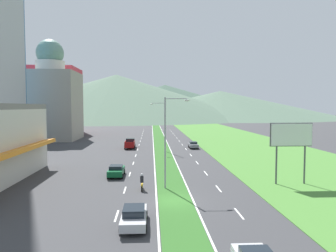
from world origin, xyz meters
TOP-DOWN VIEW (x-y plane):
  - ground_plane at (0.00, 0.00)m, footprint 600.00×600.00m
  - grass_median at (0.00, 60.00)m, footprint 3.20×240.00m
  - grass_verge_right at (20.60, 60.00)m, footprint 24.00×240.00m
  - lane_dash_left_2 at (-5.10, -3.78)m, footprint 0.16×2.80m
  - lane_dash_left_3 at (-5.10, 4.33)m, footprint 0.16×2.80m
  - lane_dash_left_4 at (-5.10, 12.44)m, footprint 0.16×2.80m
  - lane_dash_left_5 at (-5.10, 20.55)m, footprint 0.16×2.80m
  - lane_dash_left_6 at (-5.10, 28.66)m, footprint 0.16×2.80m
  - lane_dash_left_7 at (-5.10, 36.76)m, footprint 0.16×2.80m
  - lane_dash_left_8 at (-5.10, 44.87)m, footprint 0.16×2.80m
  - lane_dash_left_9 at (-5.10, 52.98)m, footprint 0.16×2.80m
  - lane_dash_left_10 at (-5.10, 61.09)m, footprint 0.16×2.80m
  - lane_dash_left_11 at (-5.10, 69.20)m, footprint 0.16×2.80m
  - lane_dash_left_12 at (-5.10, 77.31)m, footprint 0.16×2.80m
  - lane_dash_left_13 at (-5.10, 85.42)m, footprint 0.16×2.80m
  - lane_dash_left_14 at (-5.10, 93.53)m, footprint 0.16×2.80m
  - lane_dash_right_2 at (5.10, -3.78)m, footprint 0.16×2.80m
  - lane_dash_right_3 at (5.10, 4.33)m, footprint 0.16×2.80m
  - lane_dash_right_4 at (5.10, 12.44)m, footprint 0.16×2.80m
  - lane_dash_right_5 at (5.10, 20.55)m, footprint 0.16×2.80m
  - lane_dash_right_6 at (5.10, 28.66)m, footprint 0.16×2.80m
  - lane_dash_right_7 at (5.10, 36.76)m, footprint 0.16×2.80m
  - lane_dash_right_8 at (5.10, 44.87)m, footprint 0.16×2.80m
  - lane_dash_right_9 at (5.10, 52.98)m, footprint 0.16×2.80m
  - lane_dash_right_10 at (5.10, 61.09)m, footprint 0.16×2.80m
  - lane_dash_right_11 at (5.10, 69.20)m, footprint 0.16×2.80m
  - lane_dash_right_12 at (5.10, 77.31)m, footprint 0.16×2.80m
  - lane_dash_right_13 at (5.10, 85.42)m, footprint 0.16×2.80m
  - lane_dash_right_14 at (5.10, 93.53)m, footprint 0.16×2.80m
  - edge_line_median_left at (-1.75, 60.00)m, footprint 0.16×240.00m
  - edge_line_median_right at (1.75, 60.00)m, footprint 0.16×240.00m
  - domed_building at (-29.33, 58.15)m, footprint 14.25×14.25m
  - midrise_colored at (-34.01, 77.30)m, footprint 15.13×15.13m
  - hill_far_left at (-30.39, 230.92)m, footprint 226.56×226.56m
  - hill_far_center at (11.76, 291.37)m, footprint 214.91×214.91m
  - hill_far_right at (56.90, 240.19)m, footprint 196.62×196.62m
  - street_lamp_near at (-0.46, 4.75)m, footprint 2.74×0.28m
  - street_lamp_mid at (0.16, 33.21)m, footprint 2.94×0.31m
  - billboard_roadside at (13.80, 5.88)m, footprint 4.96×0.28m
  - car_0 at (6.84, 38.31)m, footprint 1.94×4.44m
  - car_1 at (-6.76, 11.16)m, footprint 2.01×4.43m
  - car_2 at (-3.55, -6.04)m, footprint 1.98×4.71m
  - pickup_truck_0 at (-6.84, 39.27)m, footprint 2.18×5.40m
  - motorcycle_rider at (-3.26, 4.24)m, footprint 0.36×2.00m

SIDE VIEW (x-z plane):
  - ground_plane at x=0.00m, z-range 0.00..0.00m
  - lane_dash_left_2 at x=-5.10m, z-range 0.00..0.01m
  - lane_dash_left_3 at x=-5.10m, z-range 0.00..0.01m
  - lane_dash_left_4 at x=-5.10m, z-range 0.00..0.01m
  - lane_dash_left_5 at x=-5.10m, z-range 0.00..0.01m
  - lane_dash_left_6 at x=-5.10m, z-range 0.00..0.01m
  - lane_dash_left_7 at x=-5.10m, z-range 0.00..0.01m
  - lane_dash_left_8 at x=-5.10m, z-range 0.00..0.01m
  - lane_dash_left_9 at x=-5.10m, z-range 0.00..0.01m
  - lane_dash_left_10 at x=-5.10m, z-range 0.00..0.01m
  - lane_dash_left_11 at x=-5.10m, z-range 0.00..0.01m
  - lane_dash_left_12 at x=-5.10m, z-range 0.00..0.01m
  - lane_dash_left_13 at x=-5.10m, z-range 0.00..0.01m
  - lane_dash_left_14 at x=-5.10m, z-range 0.00..0.01m
  - lane_dash_right_2 at x=5.10m, z-range 0.00..0.01m
  - lane_dash_right_3 at x=5.10m, z-range 0.00..0.01m
  - lane_dash_right_4 at x=5.10m, z-range 0.00..0.01m
  - lane_dash_right_5 at x=5.10m, z-range 0.00..0.01m
  - lane_dash_right_6 at x=5.10m, z-range 0.00..0.01m
  - lane_dash_right_7 at x=5.10m, z-range 0.00..0.01m
  - lane_dash_right_8 at x=5.10m, z-range 0.00..0.01m
  - lane_dash_right_9 at x=5.10m, z-range 0.00..0.01m
  - lane_dash_right_10 at x=5.10m, z-range 0.00..0.01m
  - lane_dash_right_11 at x=5.10m, z-range 0.00..0.01m
  - lane_dash_right_12 at x=5.10m, z-range 0.00..0.01m
  - lane_dash_right_13 at x=5.10m, z-range 0.00..0.01m
  - lane_dash_right_14 at x=5.10m, z-range 0.00..0.01m
  - edge_line_median_left at x=-1.75m, z-range 0.00..0.01m
  - edge_line_median_right at x=1.75m, z-range 0.00..0.01m
  - grass_median at x=0.00m, z-range 0.00..0.06m
  - grass_verge_right at x=20.60m, z-range 0.00..0.06m
  - car_0 at x=6.84m, z-range 0.03..1.44m
  - motorcycle_rider at x=-3.26m, z-range -0.15..1.65m
  - car_2 at x=-3.55m, z-range 0.01..1.49m
  - car_1 at x=-6.76m, z-range 0.03..1.49m
  - pickup_truck_0 at x=-6.84m, z-range -0.02..1.98m
  - billboard_roadside at x=13.80m, z-range 1.83..8.95m
  - street_lamp_mid at x=0.16m, z-range 0.71..10.55m
  - street_lamp_near at x=-0.46m, z-range 0.69..10.67m
  - domed_building at x=-29.33m, z-range -2.66..24.33m
  - midrise_colored at x=-34.01m, z-range 0.00..21.74m
  - hill_far_right at x=56.90m, z-range 0.00..22.47m
  - hill_far_center at x=11.76m, z-range 0.00..31.06m
  - hill_far_left at x=-30.39m, z-range 0.00..34.94m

